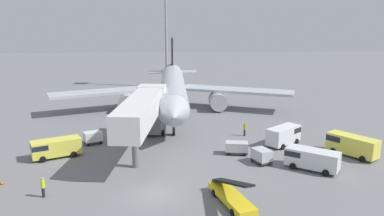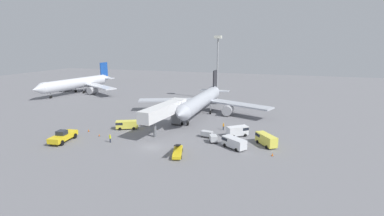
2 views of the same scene
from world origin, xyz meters
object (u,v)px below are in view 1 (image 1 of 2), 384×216
(jet_bridge, at_px, (143,110))
(safety_cone_alpha, at_px, (2,182))
(service_van_far_left, at_px, (284,134))
(service_van_rear_right, at_px, (351,144))
(airplane_at_gate, at_px, (173,88))
(baggage_cart_mid_right, at_px, (262,156))
(service_van_near_right, at_px, (55,147))
(ground_crew_worker_midground, at_px, (245,129))
(baggage_cart_mid_left, at_px, (237,147))
(ground_crew_worker_foreground, at_px, (43,187))
(apron_light_mast, at_px, (166,14))
(baggage_cart_near_left, at_px, (93,137))
(service_van_near_center, at_px, (311,158))
(belt_loader_truck, at_px, (231,196))

(jet_bridge, relative_size, safety_cone_alpha, 33.52)
(service_van_far_left, distance_m, service_van_rear_right, 7.60)
(airplane_at_gate, bearing_deg, baggage_cart_mid_right, -68.23)
(service_van_near_right, xyz_separation_m, ground_crew_worker_midground, (22.54, 6.81, -0.24))
(service_van_near_right, bearing_deg, baggage_cart_mid_left, -0.04)
(ground_crew_worker_foreground, height_order, safety_cone_alpha, ground_crew_worker_foreground)
(jet_bridge, xyz_separation_m, ground_crew_worker_foreground, (-7.83, -11.53, -3.92))
(safety_cone_alpha, relative_size, apron_light_mast, 0.02)
(service_van_near_right, relative_size, ground_crew_worker_foreground, 3.01)
(baggage_cart_near_left, bearing_deg, ground_crew_worker_midground, 6.74)
(service_van_rear_right, bearing_deg, baggage_cart_mid_left, 175.36)
(airplane_at_gate, xyz_separation_m, apron_light_mast, (-1.39, 23.76, 12.27))
(jet_bridge, distance_m, ground_crew_worker_midground, 14.28)
(service_van_near_center, height_order, baggage_cart_mid_right, service_van_near_center)
(baggage_cart_near_left, height_order, safety_cone_alpha, baggage_cart_near_left)
(airplane_at_gate, distance_m, jet_bridge, 19.26)
(ground_crew_worker_midground, bearing_deg, airplane_at_gate, 124.06)
(baggage_cart_near_left, relative_size, ground_crew_worker_foreground, 1.37)
(belt_loader_truck, xyz_separation_m, baggage_cart_mid_right, (4.61, 8.89, 0.11))
(baggage_cart_mid_right, relative_size, safety_cone_alpha, 4.64)
(service_van_far_left, xyz_separation_m, apron_light_mast, (-14.96, 41.48, 14.96))
(jet_bridge, bearing_deg, service_van_far_left, 4.16)
(baggage_cart_mid_right, bearing_deg, ground_crew_worker_midground, 90.05)
(baggage_cart_near_left, bearing_deg, service_van_near_right, -125.34)
(baggage_cart_mid_right, distance_m, ground_crew_worker_foreground, 21.73)
(service_van_near_center, bearing_deg, jet_bridge, 159.35)
(belt_loader_truck, xyz_separation_m, apron_light_mast, (-6.22, 56.28, 15.50))
(ground_crew_worker_foreground, bearing_deg, belt_loader_truck, -7.24)
(service_van_near_right, distance_m, baggage_cart_near_left, 5.56)
(baggage_cart_near_left, xyz_separation_m, safety_cone_alpha, (-6.06, -11.43, -0.58))
(airplane_at_gate, height_order, service_van_near_right, airplane_at_gate)
(airplane_at_gate, bearing_deg, apron_light_mast, 93.36)
(service_van_far_left, distance_m, baggage_cart_near_left, 23.52)
(baggage_cart_mid_left, distance_m, ground_crew_worker_foreground, 20.81)
(safety_cone_alpha, bearing_deg, service_van_far_left, 18.61)
(jet_bridge, distance_m, baggage_cart_mid_right, 14.20)
(airplane_at_gate, height_order, apron_light_mast, apron_light_mast)
(airplane_at_gate, height_order, ground_crew_worker_foreground, airplane_at_gate)
(airplane_at_gate, height_order, service_van_far_left, airplane_at_gate)
(baggage_cart_near_left, bearing_deg, belt_loader_truck, -47.87)
(service_van_far_left, distance_m, service_van_near_center, 7.80)
(service_van_near_right, distance_m, ground_crew_worker_foreground, 9.92)
(belt_loader_truck, distance_m, safety_cone_alpha, 21.35)
(service_van_near_center, xyz_separation_m, apron_light_mast, (-15.42, 49.26, 15.05))
(service_van_rear_right, bearing_deg, baggage_cart_mid_right, -170.21)
(belt_loader_truck, bearing_deg, baggage_cart_mid_left, 78.48)
(safety_cone_alpha, distance_m, apron_light_mast, 55.78)
(baggage_cart_mid_left, xyz_separation_m, ground_crew_worker_midground, (2.21, 6.82, 0.14))
(baggage_cart_near_left, distance_m, baggage_cart_mid_right, 20.70)
(service_van_near_center, bearing_deg, service_van_far_left, 93.40)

